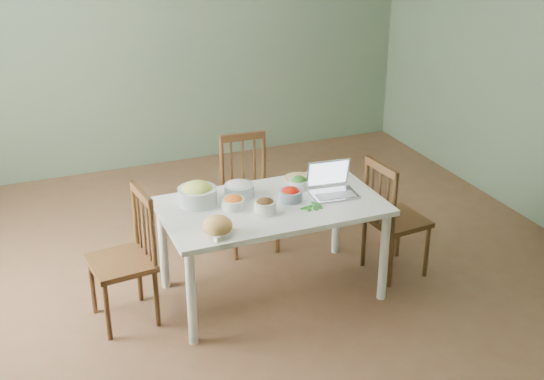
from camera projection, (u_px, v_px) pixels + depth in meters
name	position (u px, v px, depth m)	size (l,w,h in m)	color
floor	(258.00, 280.00, 5.08)	(5.00, 5.00, 0.00)	brown
wall_back	(162.00, 29.00, 6.64)	(5.00, 0.00, 2.70)	#596D50
wall_front	(515.00, 296.00, 2.41)	(5.00, 0.00, 2.70)	#596D50
dining_table	(272.00, 249.00, 4.79)	(1.47, 0.83, 0.69)	white
chair_far	(250.00, 195.00, 5.35)	(0.39, 0.38, 0.89)	#3B230C
chair_left	(121.00, 260.00, 4.45)	(0.40, 0.38, 0.90)	#3B230C
chair_right	(397.00, 217.00, 5.02)	(0.39, 0.37, 0.88)	#3B230C
bread_boule	(218.00, 226.00, 4.22)	(0.18, 0.18, 0.12)	tan
butter_stick	(222.00, 236.00, 4.19)	(0.12, 0.03, 0.03)	beige
bowl_squash	(197.00, 193.00, 4.62)	(0.26, 0.26, 0.15)	#D4C356
bowl_carrot	(233.00, 202.00, 4.56)	(0.16, 0.16, 0.09)	orange
bowl_onion	(239.00, 189.00, 4.74)	(0.20, 0.20, 0.11)	white
bowl_mushroom	(265.00, 206.00, 4.51)	(0.14, 0.14, 0.09)	#3A2117
bowl_redpep	(291.00, 194.00, 4.67)	(0.15, 0.15, 0.09)	#C10802
bowl_broccoli	(299.00, 183.00, 4.85)	(0.14, 0.14, 0.09)	#2A611C
flatbread	(299.00, 179.00, 5.01)	(0.21, 0.21, 0.02)	tan
basil_bunch	(311.00, 206.00, 4.59)	(0.18, 0.18, 0.02)	#194B10
laptop	(335.00, 181.00, 4.72)	(0.31, 0.26, 0.21)	#BCBCC1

